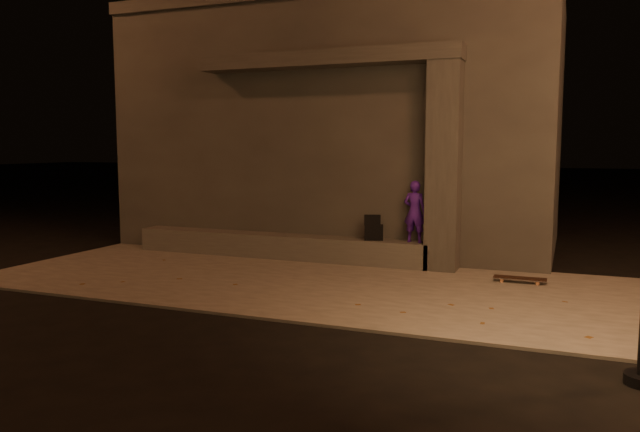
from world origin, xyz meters
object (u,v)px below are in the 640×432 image
at_px(column, 444,167).
at_px(skateboarder, 415,212).
at_px(skateboard, 520,278).
at_px(backpack, 374,231).

distance_m(column, skateboarder, 0.94).
height_order(skateboarder, skateboard, skateboarder).
relative_size(backpack, skateboard, 0.59).
bearing_deg(skateboard, skateboarder, 160.69).
bearing_deg(skateboard, backpack, 165.97).
bearing_deg(backpack, column, -17.05).
distance_m(skateboarder, skateboard, 2.18).
height_order(backpack, skateboard, backpack).
bearing_deg(skateboarder, column, -174.96).
bearing_deg(skateboarder, skateboard, 165.80).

